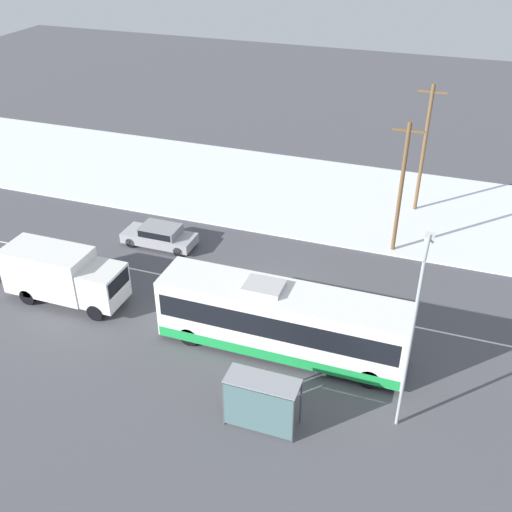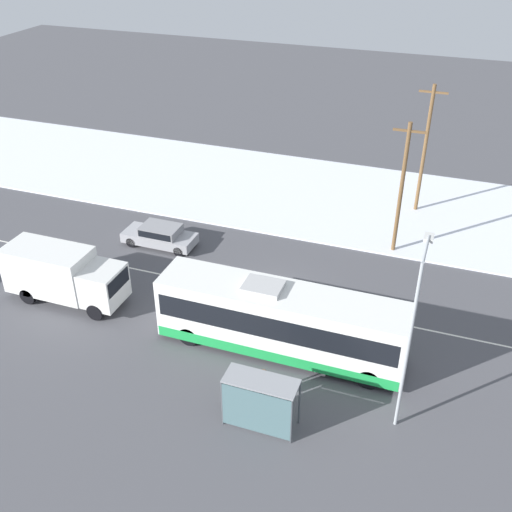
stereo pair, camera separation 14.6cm
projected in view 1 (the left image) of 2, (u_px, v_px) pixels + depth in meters
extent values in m
plane|color=#4C4C51|center=(273.00, 298.00, 32.57)|extent=(120.00, 120.00, 0.00)
cube|color=silver|center=(329.00, 198.00, 42.97)|extent=(80.00, 12.96, 0.12)
cube|color=silver|center=(273.00, 298.00, 32.56)|extent=(60.00, 0.12, 0.00)
cube|color=white|center=(281.00, 319.00, 27.99)|extent=(11.77, 2.55, 3.06)
cube|color=black|center=(281.00, 313.00, 27.79)|extent=(11.30, 2.57, 1.16)
cube|color=green|center=(281.00, 340.00, 28.64)|extent=(11.65, 2.57, 0.55)
cube|color=#B2B2B2|center=(264.00, 287.00, 27.37)|extent=(1.80, 1.40, 0.24)
cylinder|color=black|center=(370.00, 378.00, 26.48)|extent=(1.00, 0.28, 1.00)
cylinder|color=black|center=(378.00, 347.00, 28.30)|extent=(1.00, 0.28, 1.00)
cylinder|color=black|center=(189.00, 336.00, 28.98)|extent=(1.00, 0.28, 1.00)
cylinder|color=black|center=(208.00, 310.00, 30.80)|extent=(1.00, 0.28, 1.00)
cube|color=silver|center=(50.00, 270.00, 31.75)|extent=(4.59, 2.30, 2.49)
cube|color=silver|center=(104.00, 286.00, 30.97)|extent=(1.90, 2.19, 1.94)
cube|color=black|center=(118.00, 283.00, 30.50)|extent=(0.06, 1.96, 0.86)
cylinder|color=black|center=(95.00, 312.00, 30.68)|extent=(0.90, 0.26, 0.90)
cylinder|color=black|center=(116.00, 291.00, 32.32)|extent=(0.90, 0.26, 0.90)
cylinder|color=black|center=(28.00, 297.00, 31.87)|extent=(0.90, 0.26, 0.90)
cylinder|color=black|center=(51.00, 277.00, 33.51)|extent=(0.90, 0.26, 0.90)
cube|color=#9E9EA3|center=(159.00, 238.00, 37.09)|extent=(4.55, 1.80, 0.60)
cube|color=gray|center=(160.00, 230.00, 36.76)|extent=(2.37, 1.66, 0.53)
cube|color=black|center=(160.00, 230.00, 36.75)|extent=(2.18, 1.69, 0.42)
cylinder|color=black|center=(131.00, 242.00, 37.01)|extent=(0.64, 0.22, 0.64)
cylinder|color=black|center=(143.00, 231.00, 38.28)|extent=(0.64, 0.22, 0.64)
cylinder|color=black|center=(178.00, 252.00, 36.08)|extent=(0.64, 0.22, 0.64)
cylinder|color=black|center=(190.00, 239.00, 37.35)|extent=(0.64, 0.22, 0.64)
cylinder|color=#23232D|center=(262.00, 394.00, 25.79)|extent=(0.13, 0.13, 0.84)
cylinder|color=#23232D|center=(267.00, 395.00, 25.71)|extent=(0.13, 0.13, 0.84)
cube|color=#19478C|center=(265.00, 381.00, 25.35)|extent=(0.44, 0.24, 0.70)
sphere|color=tan|center=(265.00, 372.00, 25.09)|extent=(0.29, 0.29, 0.29)
cylinder|color=#19478C|center=(259.00, 380.00, 25.45)|extent=(0.11, 0.11, 0.66)
cylinder|color=#19478C|center=(271.00, 383.00, 25.29)|extent=(0.11, 0.11, 0.66)
cube|color=gray|center=(262.00, 381.00, 23.67)|extent=(3.02, 1.20, 0.06)
cube|color=slate|center=(258.00, 412.00, 23.82)|extent=(2.90, 0.04, 2.16)
cylinder|color=#474C51|center=(234.00, 385.00, 25.17)|extent=(0.08, 0.08, 2.34)
cylinder|color=#474C51|center=(301.00, 402.00, 24.33)|extent=(0.08, 0.08, 2.34)
cylinder|color=#474C51|center=(224.00, 403.00, 24.27)|extent=(0.08, 0.08, 2.34)
cylinder|color=#474C51|center=(293.00, 422.00, 23.43)|extent=(0.08, 0.08, 2.34)
cylinder|color=#9EA3A8|center=(409.00, 350.00, 22.84)|extent=(0.14, 0.14, 7.93)
cylinder|color=#9EA3A8|center=(427.00, 250.00, 21.75)|extent=(0.10, 2.26, 0.10)
cube|color=silver|center=(430.00, 237.00, 22.69)|extent=(0.36, 0.60, 0.16)
cylinder|color=brown|center=(401.00, 190.00, 34.65)|extent=(0.24, 0.24, 8.18)
cube|color=brown|center=(409.00, 131.00, 32.77)|extent=(1.80, 0.12, 0.12)
cylinder|color=brown|center=(424.00, 151.00, 39.14)|extent=(0.24, 0.24, 8.74)
cube|color=brown|center=(433.00, 92.00, 37.12)|extent=(1.80, 0.12, 0.12)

